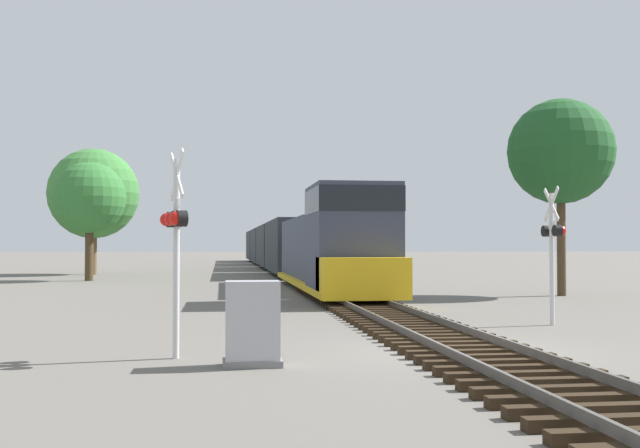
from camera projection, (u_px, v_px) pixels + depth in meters
The scene contains 9 objects.
ground_plane at pixel (459, 351), 14.86m from camera, with size 400.00×400.00×0.00m, color #666059.
rail_track_bed at pixel (459, 344), 14.86m from camera, with size 2.60×160.00×0.31m.
freight_train at pixel (279, 247), 61.40m from camera, with size 2.99×76.12×4.27m.
crossing_signal_near at pixel (175, 229), 13.97m from camera, with size 0.57×1.01×3.89m.
crossing_signal_far at pixel (553, 240), 19.74m from camera, with size 0.34×1.00×3.65m.
relay_cabinet at pixel (252, 324), 13.06m from camera, with size 1.03×0.65×1.49m.
tree_far_right at pixel (560, 152), 31.09m from camera, with size 4.37×4.37×8.18m.
tree_mid_background at pixel (90, 198), 43.83m from camera, with size 4.21×4.21×6.98m.
tree_deep_background at pixel (94, 194), 53.00m from camera, with size 6.37×6.37×8.93m.
Camera 1 is at (-4.70, -14.43, 2.12)m, focal length 42.00 mm.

